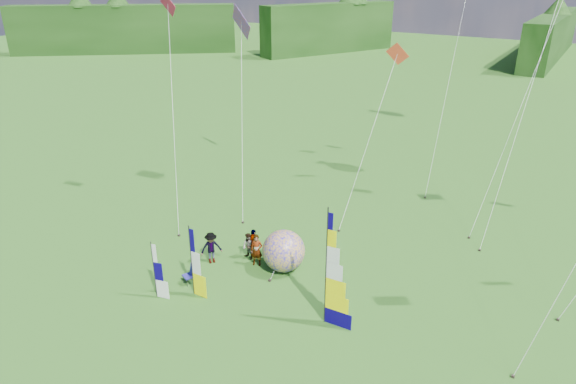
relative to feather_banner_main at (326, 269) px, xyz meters
The scene contains 17 objects.
ground 4.48m from the feather_banner_main, 112.14° to the right, with size 220.00×220.00×0.00m, color #347129.
treeline_ring 3.79m from the feather_banner_main, 112.14° to the right, with size 210.00×210.00×8.00m, color #2B511B, non-canonical shape.
feather_banner_main is the anchor object (origin of this frame).
side_banner_left 6.57m from the feather_banner_main, 167.04° to the right, with size 0.99×0.10×3.57m, color #FFF000, non-canonical shape.
side_banner_far 8.21m from the feather_banner_main, 161.49° to the right, with size 0.87×0.10×2.89m, color white, non-canonical shape.
bol_inflatable 4.95m from the feather_banner_main, 145.06° to the left, with size 2.21×2.21×2.21m, color #1C15A3.
spectator_a 6.05m from the feather_banner_main, 156.35° to the left, with size 0.65×0.42×1.77m, color #66594C.
spectator_b 6.83m from the feather_banner_main, 156.66° to the left, with size 0.73×0.36×1.50m, color #66594C.
spectator_c 7.78m from the feather_banner_main, behind, with size 1.14×0.42×1.77m, color #66594C.
spectator_d 6.75m from the feather_banner_main, 154.13° to the left, with size 0.99×0.41×1.70m, color #66594C.
camp_chair 7.53m from the feather_banner_main, behind, with size 0.58×0.58×1.01m, color navy, non-canonical shape.
kite_whale 19.83m from the feather_banner_main, 73.63° to the left, with size 4.52×17.19×23.39m, color black, non-canonical shape.
kite_rainbow_delta 14.42m from the feather_banner_main, 141.02° to the left, with size 7.91×9.81×13.10m, color #F23B32, non-canonical shape.
small_kite_red 13.29m from the feather_banner_main, 106.01° to the left, with size 3.21×11.76×10.42m, color #DA4224, non-canonical shape.
small_kite_orange 17.33m from the feather_banner_main, 72.38° to the left, with size 5.16×10.56×18.96m, color orange, non-canonical shape.
small_kite_pink 14.78m from the feather_banner_main, 158.78° to the left, with size 7.08×7.95×13.70m, color #CE1C46, non-canonical shape.
small_kite_green 21.02m from the feather_banner_main, 92.52° to the left, with size 3.05×11.28×18.75m, color green, non-canonical shape.
Camera 1 is at (9.80, -13.34, 14.49)m, focal length 32.00 mm.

